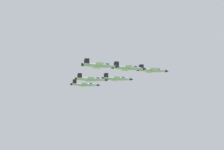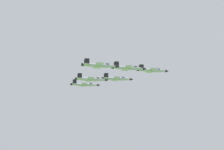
{
  "view_description": "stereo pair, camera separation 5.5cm",
  "coord_description": "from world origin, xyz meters",
  "views": [
    {
      "loc": [
        193.91,
        40.68,
        63.59
      ],
      "look_at": [
        -4.0,
        3.05,
        108.63
      ],
      "focal_mm": 59.75,
      "sensor_mm": 36.0,
      "label": 1
    },
    {
      "loc": [
        193.9,
        40.74,
        63.59
      ],
      "look_at": [
        -4.0,
        3.05,
        108.63
      ],
      "focal_mm": 59.75,
      "sensor_mm": 36.0,
      "label": 2
    }
  ],
  "objects": [
    {
      "name": "jet_lead",
      "position": [
        -12.64,
        24.68,
        112.36
      ],
      "size": [
        11.96,
        18.2,
        4.0
      ],
      "rotation": [
        0.0,
        0.0,
        1.95
      ],
      "color": "#9EA3A8"
    },
    {
      "name": "jet_left_wingman",
      "position": [
        -19.94,
        2.98,
        109.91
      ],
      "size": [
        12.22,
        18.66,
        4.08
      ],
      "rotation": [
        0.0,
        0.0,
        1.93
      ],
      "color": "#9EA3A8"
    },
    {
      "name": "jet_right_wingman",
      "position": [
        7.6,
        13.98,
        109.41
      ],
      "size": [
        11.95,
        18.21,
        3.99
      ],
      "rotation": [
        0.0,
        0.0,
        1.94
      ],
      "color": "#9EA3A8"
    },
    {
      "name": "jet_left_outer",
      "position": [
        -27.25,
        -18.72,
        108.52
      ],
      "size": [
        11.93,
        18.17,
        3.99
      ],
      "rotation": [
        0.0,
        0.0,
        1.95
      ],
      "color": "#9EA3A8"
    },
    {
      "name": "jet_right_outer",
      "position": [
        27.84,
        3.27,
        106.29
      ],
      "size": [
        11.63,
        17.62,
        3.89
      ],
      "rotation": [
        0.0,
        0.0,
        1.97
      ],
      "color": "#9EA3A8"
    },
    {
      "name": "jet_slot_rear",
      "position": [
        0.3,
        -7.72,
        105.78
      ],
      "size": [
        11.88,
        18.07,
        3.97
      ],
      "rotation": [
        0.0,
        0.0,
        1.95
      ],
      "color": "#9EA3A8"
    }
  ]
}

